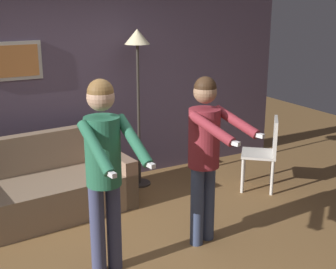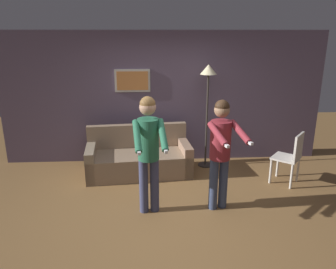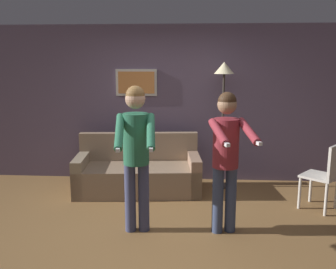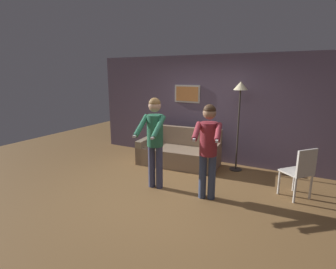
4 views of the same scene
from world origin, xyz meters
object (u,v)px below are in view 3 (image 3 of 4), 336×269
person_standing_left (136,145)px  dining_chair_distant (326,173)px  couch (138,174)px  torchiere_lamp (224,86)px  person_standing_right (226,150)px

person_standing_left → dining_chair_distant: bearing=18.2°
couch → person_standing_left: (0.19, -1.43, 0.77)m
person_standing_left → dining_chair_distant: 2.63m
couch → dining_chair_distant: dining_chair_distant is taller
couch → dining_chair_distant: (2.64, -0.62, 0.25)m
torchiere_lamp → person_standing_right: (-0.09, -1.67, -0.63)m
torchiere_lamp → dining_chair_distant: torchiere_lamp is taller
dining_chair_distant → person_standing_right: bearing=-151.5°
couch → dining_chair_distant: size_ratio=2.12×
couch → person_standing_right: (1.23, -1.39, 0.73)m
person_standing_left → person_standing_right: person_standing_left is taller
person_standing_right → dining_chair_distant: person_standing_right is taller
dining_chair_distant → torchiere_lamp: bearing=145.8°
person_standing_right → dining_chair_distant: (1.41, 0.77, -0.48)m
couch → torchiere_lamp: bearing=12.1°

